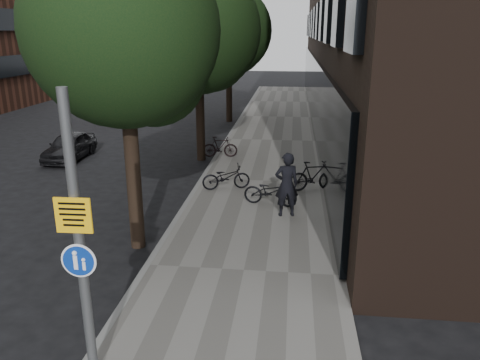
# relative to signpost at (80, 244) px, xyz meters

# --- Properties ---
(sidewalk) EXTENTS (4.50, 60.00, 0.12)m
(sidewalk) POSITION_rel_signpost_xyz_m (1.98, 10.30, -2.32)
(sidewalk) COLOR slate
(sidewalk) RESTS_ON ground
(curb_edge) EXTENTS (0.15, 60.00, 0.13)m
(curb_edge) POSITION_rel_signpost_xyz_m (-0.27, 10.30, -2.32)
(curb_edge) COLOR slate
(curb_edge) RESTS_ON ground
(street_tree_near) EXTENTS (4.40, 4.40, 7.50)m
(street_tree_near) POSITION_rel_signpost_xyz_m (-0.80, 4.94, 2.73)
(street_tree_near) COLOR black
(street_tree_near) RESTS_ON ground
(street_tree_mid) EXTENTS (5.00, 5.00, 7.80)m
(street_tree_mid) POSITION_rel_signpost_xyz_m (-0.80, 13.44, 2.73)
(street_tree_mid) COLOR black
(street_tree_mid) RESTS_ON ground
(street_tree_far) EXTENTS (5.00, 5.00, 7.80)m
(street_tree_far) POSITION_rel_signpost_xyz_m (-0.80, 22.44, 2.73)
(street_tree_far) COLOR black
(street_tree_far) RESTS_ON ground
(signpost) EXTENTS (0.52, 0.15, 4.48)m
(signpost) POSITION_rel_signpost_xyz_m (0.00, 0.00, 0.00)
(signpost) COLOR #595B5E
(signpost) RESTS_ON sidewalk
(pedestrian) EXTENTS (0.77, 0.59, 1.89)m
(pedestrian) POSITION_rel_signpost_xyz_m (2.86, 7.05, -1.31)
(pedestrian) COLOR black
(pedestrian) RESTS_ON sidewalk
(parked_bike_facade_near) EXTENTS (1.75, 0.88, 0.88)m
(parked_bike_facade_near) POSITION_rel_signpost_xyz_m (2.36, 7.86, -1.82)
(parked_bike_facade_near) COLOR black
(parked_bike_facade_near) RESTS_ON sidewalk
(parked_bike_facade_far) EXTENTS (1.77, 0.92, 1.02)m
(parked_bike_facade_far) POSITION_rel_signpost_xyz_m (3.73, 9.39, -1.75)
(parked_bike_facade_far) COLOR black
(parked_bike_facade_far) RESTS_ON sidewalk
(parked_bike_curb_near) EXTENTS (1.73, 1.03, 0.86)m
(parked_bike_curb_near) POSITION_rel_signpost_xyz_m (0.79, 9.22, -1.83)
(parked_bike_curb_near) COLOR black
(parked_bike_curb_near) RESTS_ON sidewalk
(parked_bike_curb_far) EXTENTS (1.52, 0.58, 0.89)m
(parked_bike_curb_far) POSITION_rel_signpost_xyz_m (-0.07, 13.42, -1.81)
(parked_bike_curb_far) COLOR black
(parked_bike_curb_far) RESTS_ON sidewalk
(parked_car_near) EXTENTS (1.41, 3.38, 1.15)m
(parked_car_near) POSITION_rel_signpost_xyz_m (-6.50, 12.80, -1.81)
(parked_car_near) COLOR black
(parked_car_near) RESTS_ON ground
(parked_car_mid) EXTENTS (1.48, 3.55, 1.14)m
(parked_car_mid) POSITION_rel_signpost_xyz_m (-7.89, 22.33, -1.81)
(parked_car_mid) COLOR maroon
(parked_car_mid) RESTS_ON ground
(parked_car_far) EXTENTS (1.70, 4.02, 1.16)m
(parked_car_far) POSITION_rel_signpost_xyz_m (-7.50, 27.34, -1.80)
(parked_car_far) COLOR #1B2432
(parked_car_far) RESTS_ON ground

